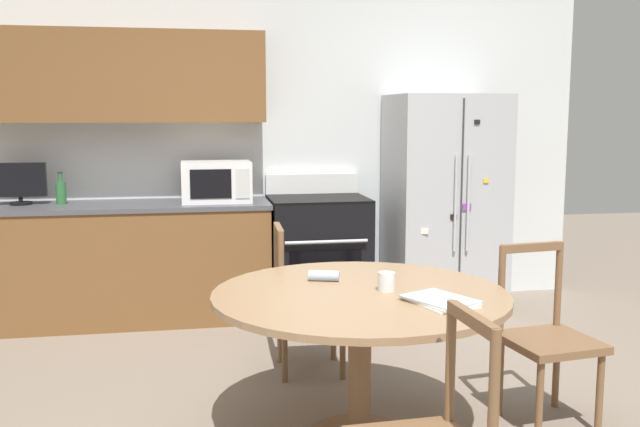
# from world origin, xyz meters

# --- Properties ---
(back_wall) EXTENTS (5.20, 0.44, 2.60)m
(back_wall) POSITION_xyz_m (-0.30, 2.59, 1.44)
(back_wall) COLOR silver
(back_wall) RESTS_ON ground_plane
(kitchen_counter) EXTENTS (2.15, 0.64, 0.90)m
(kitchen_counter) POSITION_xyz_m (-1.14, 2.29, 0.45)
(kitchen_counter) COLOR brown
(kitchen_counter) RESTS_ON ground_plane
(refrigerator) EXTENTS (0.85, 0.76, 1.71)m
(refrigerator) POSITION_xyz_m (1.34, 2.22, 0.86)
(refrigerator) COLOR #B2B5BA
(refrigerator) RESTS_ON ground_plane
(oven_range) EXTENTS (0.76, 0.68, 1.08)m
(oven_range) POSITION_xyz_m (0.32, 2.26, 0.47)
(oven_range) COLOR black
(oven_range) RESTS_ON ground_plane
(microwave) EXTENTS (0.52, 0.39, 0.31)m
(microwave) POSITION_xyz_m (-0.46, 2.29, 1.05)
(microwave) COLOR white
(microwave) RESTS_ON kitchen_counter
(countertop_tv) EXTENTS (0.37, 0.16, 0.31)m
(countertop_tv) POSITION_xyz_m (-1.89, 2.36, 1.07)
(countertop_tv) COLOR black
(countertop_tv) RESTS_ON kitchen_counter
(counter_bottle) EXTENTS (0.08, 0.08, 0.24)m
(counter_bottle) POSITION_xyz_m (-1.60, 2.35, 0.99)
(counter_bottle) COLOR #2D6B38
(counter_bottle) RESTS_ON kitchen_counter
(dining_table) EXTENTS (1.39, 1.39, 0.74)m
(dining_table) POSITION_xyz_m (0.12, 0.00, 0.62)
(dining_table) COLOR #997551
(dining_table) RESTS_ON ground_plane
(dining_chair_far) EXTENTS (0.44, 0.44, 0.90)m
(dining_chair_far) POSITION_xyz_m (0.01, 0.99, 0.43)
(dining_chair_far) COLOR brown
(dining_chair_far) RESTS_ON ground_plane
(dining_chair_right) EXTENTS (0.47, 0.47, 0.90)m
(dining_chair_right) POSITION_xyz_m (1.10, 0.05, 0.43)
(dining_chair_right) COLOR brown
(dining_chair_right) RESTS_ON ground_plane
(candle_glass) EXTENTS (0.08, 0.08, 0.09)m
(candle_glass) POSITION_xyz_m (0.24, 0.00, 0.78)
(candle_glass) COLOR silver
(candle_glass) RESTS_ON dining_table
(folded_napkin) EXTENTS (0.16, 0.09, 0.05)m
(folded_napkin) POSITION_xyz_m (-0.01, 0.25, 0.76)
(folded_napkin) COLOR #A3BCDB
(folded_napkin) RESTS_ON dining_table
(mail_stack) EXTENTS (0.33, 0.37, 0.02)m
(mail_stack) POSITION_xyz_m (0.41, -0.26, 0.75)
(mail_stack) COLOR white
(mail_stack) RESTS_ON dining_table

